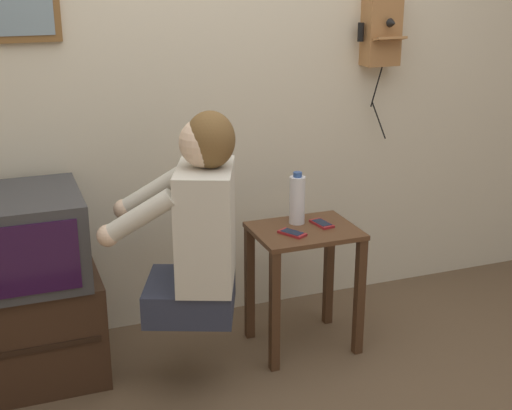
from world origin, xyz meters
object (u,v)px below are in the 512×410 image
Objects in this scene: television at (20,238)px; cell_phone_spare at (322,224)px; wall_phone_antique at (381,26)px; person at (198,223)px; water_bottle at (297,199)px; cell_phone_held at (292,233)px.

television reaches higher than cell_phone_spare.
wall_phone_antique is 1.05m from cell_phone_spare.
person reaches higher than cell_phone_spare.
cell_phone_spare is 0.16m from water_bottle.
water_bottle is at bearing -150.40° from wall_phone_antique.
person is 6.21× the size of cell_phone_held.
wall_phone_antique is at bearing -41.79° from person.
television is 3.96× the size of cell_phone_spare.
cell_phone_spare is (0.63, 0.16, -0.14)m from person.
cell_phone_held is at bearing -121.27° from water_bottle.
wall_phone_antique is (1.80, 0.25, 0.78)m from television.
person is 3.50× the size of water_bottle.
wall_phone_antique reaches higher than water_bottle.
wall_phone_antique is 0.99m from water_bottle.
wall_phone_antique is 5.75× the size of cell_phone_held.
person is 1.08× the size of wall_phone_antique.
television is 2.13× the size of water_bottle.
water_bottle is (-0.58, -0.33, -0.73)m from wall_phone_antique.
television is (-0.68, 0.31, -0.08)m from person.
cell_phone_held is 0.56× the size of water_bottle.
cell_phone_spare is at bearing -140.88° from wall_phone_antique.
person reaches higher than water_bottle.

